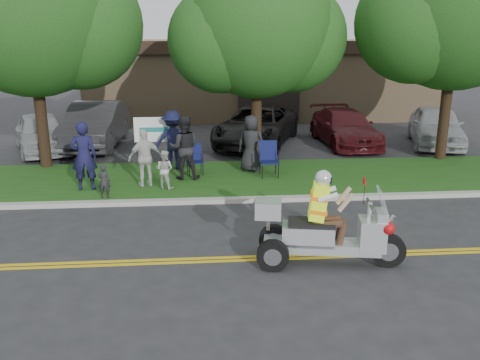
{
  "coord_description": "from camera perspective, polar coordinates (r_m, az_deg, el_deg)",
  "views": [
    {
      "loc": [
        -1.45,
        -9.75,
        4.31
      ],
      "look_at": [
        -0.48,
        2.0,
        0.92
      ],
      "focal_mm": 38.0,
      "sensor_mm": 36.0,
      "label": 1
    }
  ],
  "objects": [
    {
      "name": "centerline_near",
      "position": [
        10.23,
        3.93,
        -8.86
      ],
      "size": [
        60.0,
        0.1,
        0.01
      ],
      "primitive_type": "cube",
      "color": "gold",
      "rests_on": "ground"
    },
    {
      "name": "spectator_adult_left",
      "position": [
        14.68,
        -17.14,
        2.59
      ],
      "size": [
        0.75,
        0.54,
        1.93
      ],
      "primitive_type": "imported",
      "rotation": [
        0.0,
        0.0,
        3.26
      ],
      "color": "#15153B",
      "rests_on": "grass_verge"
    },
    {
      "name": "grass_verge",
      "position": [
        15.61,
        0.79,
        0.24
      ],
      "size": [
        60.0,
        4.0,
        0.1
      ],
      "primitive_type": "cube",
      "color": "#1B4C14",
      "rests_on": "ground"
    },
    {
      "name": "spectator_chair_a",
      "position": [
        16.42,
        -7.54,
        4.47
      ],
      "size": [
        1.28,
        0.81,
        1.89
      ],
      "primitive_type": "imported",
      "rotation": [
        0.0,
        0.0,
        3.23
      ],
      "color": "#131536",
      "rests_on": "grass_verge"
    },
    {
      "name": "parked_car_left",
      "position": [
        20.89,
        -15.92,
        5.97
      ],
      "size": [
        2.06,
        5.36,
        1.74
      ],
      "primitive_type": "imported",
      "rotation": [
        0.0,
        0.0,
        -0.04
      ],
      "color": "#2A292C",
      "rests_on": "ground"
    },
    {
      "name": "child_right",
      "position": [
        14.42,
        -8.47,
        1.19
      ],
      "size": [
        0.66,
        0.61,
        1.1
      ],
      "primitive_type": "imported",
      "rotation": [
        0.0,
        0.0,
        2.69
      ],
      "color": "#BCBBB5",
      "rests_on": "grass_verge"
    },
    {
      "name": "trike_scooter",
      "position": [
        9.9,
        9.27,
        -5.79
      ],
      "size": [
        2.89,
        1.17,
        1.89
      ],
      "rotation": [
        0.0,
        0.0,
        -0.18
      ],
      "color": "black",
      "rests_on": "ground"
    },
    {
      "name": "child_left",
      "position": [
        13.91,
        -15.03,
        -0.15
      ],
      "size": [
        0.34,
        0.23,
        0.91
      ],
      "primitive_type": "imported",
      "rotation": [
        0.0,
        0.0,
        3.12
      ],
      "color": "black",
      "rests_on": "grass_verge"
    },
    {
      "name": "parked_car_far_left",
      "position": [
        20.61,
        -21.41,
        4.96
      ],
      "size": [
        3.19,
        4.64,
        1.47
      ],
      "primitive_type": "imported",
      "rotation": [
        0.0,
        0.0,
        0.37
      ],
      "color": "#9FA0A5",
      "rests_on": "ground"
    },
    {
      "name": "business_sign",
      "position": [
        16.69,
        -9.66,
        5.3
      ],
      "size": [
        1.25,
        0.06,
        1.75
      ],
      "color": "silver",
      "rests_on": "ground"
    },
    {
      "name": "parked_car_far_right",
      "position": [
        21.81,
        21.14,
        5.7
      ],
      "size": [
        3.18,
        4.99,
        1.58
      ],
      "primitive_type": "imported",
      "rotation": [
        0.0,
        0.0,
        -0.31
      ],
      "color": "#A2A5A9",
      "rests_on": "ground"
    },
    {
      "name": "lawn_chair_b",
      "position": [
        15.86,
        -5.14,
        2.57
      ],
      "size": [
        0.56,
        0.57,
        0.93
      ],
      "rotation": [
        0.0,
        0.0,
        0.15
      ],
      "color": "black",
      "rests_on": "grass_verge"
    },
    {
      "name": "centerline_far",
      "position": [
        10.38,
        3.79,
        -8.49
      ],
      "size": [
        60.0,
        0.1,
        0.01
      ],
      "primitive_type": "cube",
      "color": "gold",
      "rests_on": "ground"
    },
    {
      "name": "tree_right",
      "position": [
        18.83,
        23.24,
        17.01
      ],
      "size": [
        6.86,
        5.6,
        8.07
      ],
      "color": "#332114",
      "rests_on": "ground"
    },
    {
      "name": "spectator_adult_mid",
      "position": [
        15.23,
        -6.31,
        3.64
      ],
      "size": [
        0.95,
        0.76,
        1.91
      ],
      "primitive_type": "imported",
      "rotation": [
        0.0,
        0.0,
        3.1
      ],
      "color": "black",
      "rests_on": "grass_verge"
    },
    {
      "name": "spectator_chair_b",
      "position": [
        15.98,
        1.27,
        4.14
      ],
      "size": [
        1.03,
        0.86,
        1.81
      ],
      "primitive_type": "imported",
      "rotation": [
        0.0,
        0.0,
        2.77
      ],
      "color": "black",
      "rests_on": "grass_verge"
    },
    {
      "name": "tree_left",
      "position": [
        17.51,
        -22.25,
        16.7
      ],
      "size": [
        6.62,
        5.4,
        7.78
      ],
      "color": "#332114",
      "rests_on": "ground"
    },
    {
      "name": "commercial_building",
      "position": [
        29.02,
        2.17,
        11.51
      ],
      "size": [
        18.0,
        8.2,
        4.0
      ],
      "color": "#9E7F5B",
      "rests_on": "ground"
    },
    {
      "name": "spectator_adult_right",
      "position": [
        14.68,
        -10.59,
        2.46
      ],
      "size": [
        1.05,
        0.71,
        1.65
      ],
      "primitive_type": "imported",
      "rotation": [
        0.0,
        0.0,
        3.49
      ],
      "color": "silver",
      "rests_on": "grass_verge"
    },
    {
      "name": "curb",
      "position": [
        13.56,
        1.66,
        -2.21
      ],
      "size": [
        60.0,
        0.25,
        0.12
      ],
      "primitive_type": "cube",
      "color": "#A8A89E",
      "rests_on": "ground"
    },
    {
      "name": "parked_car_mid",
      "position": [
        20.49,
        1.88,
        6.1
      ],
      "size": [
        4.35,
        6.07,
        1.54
      ],
      "primitive_type": "imported",
      "rotation": [
        0.0,
        0.0,
        -0.36
      ],
      "color": "black",
      "rests_on": "ground"
    },
    {
      "name": "lawn_chair_a",
      "position": [
        15.55,
        3.21,
        2.65
      ],
      "size": [
        0.59,
        0.61,
        1.08
      ],
      "rotation": [
        0.0,
        0.0,
        0.05
      ],
      "color": "black",
      "rests_on": "grass_verge"
    },
    {
      "name": "parked_car_right",
      "position": [
        20.95,
        11.68,
        5.8
      ],
      "size": [
        2.17,
        4.88,
        1.39
      ],
      "primitive_type": "imported",
      "rotation": [
        0.0,
        0.0,
        0.05
      ],
      "color": "#410F13",
      "rests_on": "ground"
    },
    {
      "name": "tree_mid",
      "position": [
        17.1,
        2.1,
        16.47
      ],
      "size": [
        5.88,
        4.8,
        7.05
      ],
      "color": "#332114",
      "rests_on": "ground"
    },
    {
      "name": "ground",
      "position": [
        10.76,
        3.47,
        -7.6
      ],
      "size": [
        120.0,
        120.0,
        0.0
      ],
      "primitive_type": "plane",
      "color": "#28282B",
      "rests_on": "ground"
    }
  ]
}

